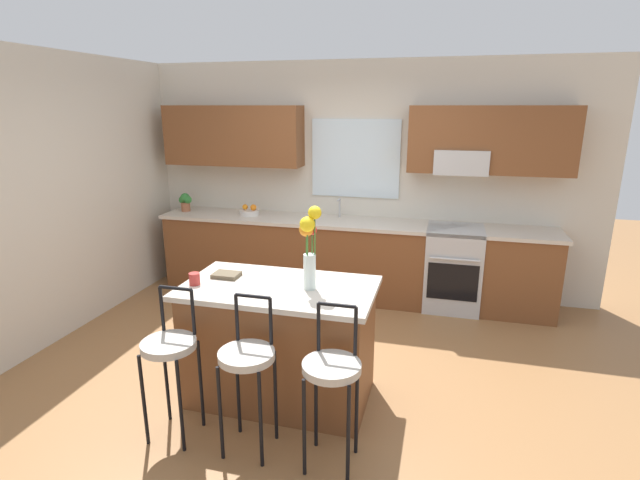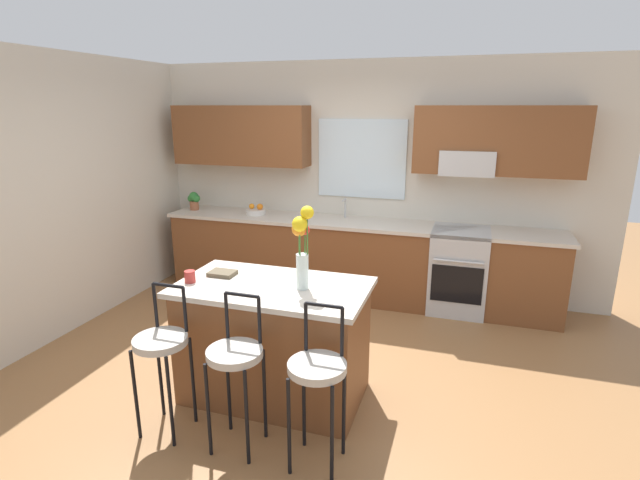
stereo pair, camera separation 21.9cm
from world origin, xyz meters
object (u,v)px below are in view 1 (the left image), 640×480
Objects in this scene: bar_stool_far at (332,374)px; potted_plant_small at (185,201)px; bar_stool_near at (170,351)px; bar_stool_middle at (247,362)px; mug_ceramic at (194,279)px; cookbook at (226,275)px; fruit_bowl_oranges at (250,212)px; kitchen_island at (280,342)px; flower_vase at (309,242)px; oven_range at (453,268)px.

bar_stool_far is 4.57× the size of potted_plant_small.
bar_stool_near is at bearing 180.00° from bar_stool_far.
bar_stool_far is (0.55, 0.00, 0.00)m from bar_stool_middle.
cookbook is at bearing 54.11° from mug_ceramic.
kitchen_island is at bearing -62.25° from fruit_bowl_oranges.
potted_plant_small reaches higher than mug_ceramic.
fruit_bowl_oranges is at bearing 101.90° from bar_stool_near.
flower_vase is 3.11m from potted_plant_small.
bar_stool_near is 1.70× the size of flower_vase.
bar_stool_far is 1.70× the size of flower_vase.
bar_stool_far reaches higher than kitchen_island.
oven_range is 3.83× the size of fruit_bowl_oranges.
fruit_bowl_oranges reaches higher than mug_ceramic.
bar_stool_near is (-1.83, -2.75, 0.18)m from oven_range.
kitchen_island is 0.64m from bar_stool_middle.
bar_stool_middle is at bearing 180.00° from bar_stool_far.
bar_stool_middle is 3.01m from fruit_bowl_oranges.
bar_stool_near is at bearing -123.67° from oven_range.
fruit_bowl_oranges is (-1.68, 2.77, 0.33)m from bar_stool_far.
flower_vase reaches higher than bar_stool_near.
bar_stool_middle is (-0.00, -0.62, 0.17)m from kitchen_island.
potted_plant_small is (-1.54, 2.08, 0.11)m from cookbook.
oven_range is 0.88× the size of bar_stool_near.
kitchen_island is 1.36× the size of bar_stool_near.
mug_ceramic is 2.68m from potted_plant_small.
potted_plant_small reaches higher than kitchen_island.
bar_stool_middle is 4.57× the size of potted_plant_small.
bar_stool_middle is at bearing -90.00° from kitchen_island.
bar_stool_middle is at bearing -67.75° from fruit_bowl_oranges.
kitchen_island is 5.92× the size of fruit_bowl_oranges.
fruit_bowl_oranges is at bearing 112.25° from bar_stool_middle.
flower_vase is at bearing -6.45° from cookbook.
oven_range is at bearing 63.98° from flower_vase.
kitchen_island is 2.32× the size of flower_vase.
bar_stool_far is at bearing -62.99° from flower_vase.
flower_vase is 6.80× the size of mug_ceramic.
cookbook is 2.59m from potted_plant_small.
potted_plant_small is (-3.27, 0.02, 0.59)m from oven_range.
bar_stool_far is at bearing -58.72° from fruit_bowl_oranges.
bar_stool_near is 1.00× the size of bar_stool_middle.
bar_stool_far is at bearing -34.52° from cookbook.
flower_vase reaches higher than cookbook.
kitchen_island is at bearing 178.97° from flower_vase.
bar_stool_near is at bearing -62.53° from potted_plant_small.
flower_vase is at bearing -57.57° from fruit_bowl_oranges.
potted_plant_small is at bearing 135.91° from flower_vase.
oven_range is at bearing 75.12° from bar_stool_far.
bar_stool_middle is 0.55m from bar_stool_far.
kitchen_island is at bearing -9.26° from cookbook.
cookbook is 0.83× the size of fruit_bowl_oranges.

